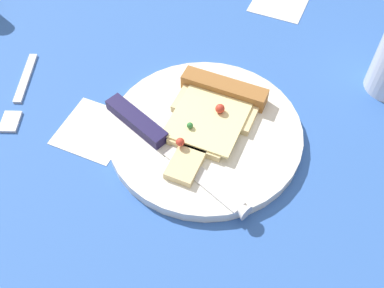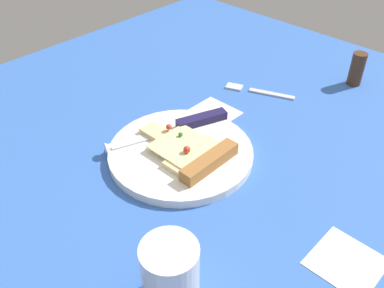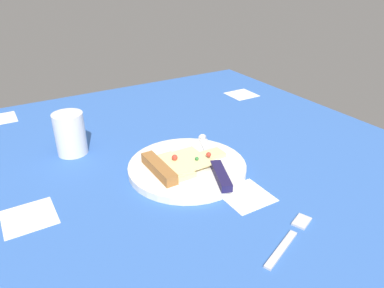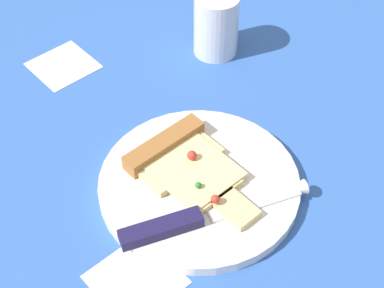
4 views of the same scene
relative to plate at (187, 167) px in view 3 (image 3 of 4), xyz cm
name	(u,v)px [view 3 (image 3 of 4)]	position (x,y,z in cm)	size (l,w,h in cm)	color
ground_plane	(163,189)	(6.80, 1.52, -2.28)	(127.23, 127.23, 3.00)	#3360B7
plate	(187,167)	(0.00, 0.00, 0.00)	(25.62, 25.62, 1.57)	white
pizza_slice	(177,164)	(2.61, 0.01, 1.57)	(17.43, 12.01, 2.55)	beige
knife	(216,165)	(-4.51, 4.33, 1.39)	(10.56, 23.16, 2.45)	silver
drinking_glass	(70,134)	(19.29, -21.05, 4.25)	(7.00, 7.00, 10.07)	white
fork	(290,236)	(-3.85, 27.30, -0.39)	(14.85, 7.45, 0.80)	silver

